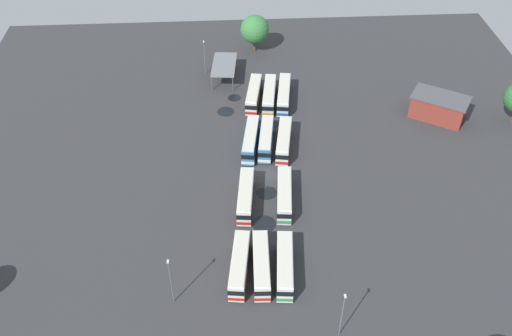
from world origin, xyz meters
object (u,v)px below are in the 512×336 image
at_px(bus_row3_slot2, 254,94).
at_px(lamp_post_far_corner, 342,314).
at_px(bus_row0_slot2, 240,265).
at_px(bus_row0_slot0, 285,266).
at_px(lamp_post_by_building, 171,280).
at_px(bus_row0_slot1, 261,265).
at_px(lamp_post_mid_lot, 205,56).
at_px(maintenance_shelter, 224,65).
at_px(bus_row1_slot0, 284,195).
at_px(bus_row3_slot0, 284,94).
at_px(bus_row3_slot1, 269,95).
at_px(bus_row2_slot0, 284,140).
at_px(bus_row2_slot1, 266,139).
at_px(bus_row2_slot2, 251,139).
at_px(depot_building, 439,107).
at_px(tree_east_edge, 255,29).
at_px(bus_row1_slot2, 246,196).

xyz_separation_m(bus_row3_slot2, lamp_post_far_corner, (-59.16, -8.55, 3.00)).
distance_m(bus_row0_slot2, lamp_post_far_corner, 18.22).
bearing_deg(bus_row0_slot0, lamp_post_by_building, 103.98).
distance_m(bus_row0_slot1, lamp_post_mid_lot, 60.66).
bearing_deg(maintenance_shelter, bus_row1_slot0, -167.08).
bearing_deg(bus_row3_slot0, maintenance_shelter, 50.01).
distance_m(bus_row3_slot1, bus_row3_slot2, 3.37).
height_order(bus_row2_slot0, bus_row3_slot0, same).
height_order(bus_row2_slot1, bus_row2_slot2, same).
distance_m(bus_row2_slot2, depot_building, 40.43).
height_order(bus_row2_slot0, lamp_post_by_building, lamp_post_by_building).
relative_size(bus_row0_slot1, maintenance_shelter, 1.02).
bearing_deg(tree_east_edge, bus_row3_slot2, 176.10).
bearing_deg(maintenance_shelter, depot_building, -112.41).
height_order(bus_row0_slot0, maintenance_shelter, bus_row0_slot0).
xyz_separation_m(bus_row3_slot0, lamp_post_mid_lot, (12.96, 17.10, 2.67)).
height_order(bus_row3_slot1, depot_building, depot_building).
xyz_separation_m(bus_row1_slot0, bus_row3_slot1, (31.57, 0.13, 0.00)).
relative_size(bus_row2_slot1, lamp_post_far_corner, 1.32).
bearing_deg(bus_row2_slot2, bus_row2_slot1, -89.22).
relative_size(bus_row3_slot0, maintenance_shelter, 1.12).
height_order(bus_row1_slot2, bus_row2_slot2, same).
xyz_separation_m(lamp_post_far_corner, tree_east_edge, (81.68, 7.01, 0.88)).
distance_m(maintenance_shelter, tree_east_edge, 14.78).
bearing_deg(lamp_post_by_building, bus_row2_slot1, -24.41).
xyz_separation_m(bus_row0_slot2, lamp_post_far_corner, (-11.90, -13.47, 3.00)).
xyz_separation_m(bus_row3_slot0, tree_east_edge, (23.03, 4.97, 3.88)).
xyz_separation_m(bus_row0_slot1, bus_row1_slot2, (15.56, 1.65, 0.00)).
relative_size(bus_row1_slot0, bus_row2_slot2, 0.94).
bearing_deg(bus_row3_slot2, bus_row3_slot0, -94.50).
relative_size(bus_row2_slot0, bus_row2_slot2, 0.97).
distance_m(bus_row0_slot0, bus_row2_slot2, 32.04).
relative_size(bus_row1_slot2, bus_row2_slot1, 1.00).
xyz_separation_m(bus_row3_slot1, lamp_post_far_corner, (-58.68, -5.21, 3.00)).
distance_m(maintenance_shelter, lamp_post_by_building, 62.79).
distance_m(bus_row3_slot2, lamp_post_far_corner, 59.84).
xyz_separation_m(bus_row2_slot0, maintenance_shelter, (26.79, 11.14, 1.52)).
bearing_deg(bus_row0_slot0, bus_row1_slot0, -5.37).
bearing_deg(bus_row0_slot2, tree_east_edge, -5.28).
relative_size(lamp_post_far_corner, tree_east_edge, 0.97).
distance_m(bus_row0_slot0, bus_row3_slot2, 47.85).
bearing_deg(lamp_post_by_building, lamp_post_mid_lot, -3.81).
bearing_deg(bus_row0_slot0, tree_east_edge, 0.37).
bearing_deg(bus_row1_slot0, bus_row0_slot0, 174.63).
xyz_separation_m(bus_row1_slot2, maintenance_shelter, (42.08, 2.95, 1.52)).
bearing_deg(maintenance_shelter, lamp_post_mid_lot, 62.32).
xyz_separation_m(bus_row1_slot0, maintenance_shelter, (42.21, 9.69, 1.52)).
height_order(bus_row2_slot1, bus_row3_slot0, same).
bearing_deg(bus_row0_slot0, bus_row3_slot2, 2.38).
distance_m(bus_row2_slot1, lamp_post_by_building, 39.75).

